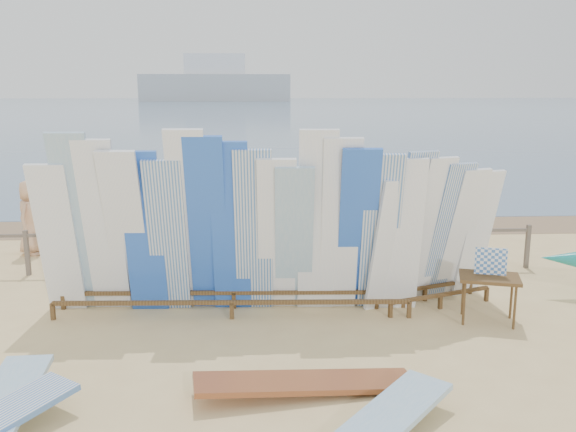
{
  "coord_description": "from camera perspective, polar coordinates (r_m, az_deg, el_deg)",
  "views": [
    {
      "loc": [
        0.53,
        -8.74,
        3.58
      ],
      "look_at": [
        1.1,
        2.7,
        1.2
      ],
      "focal_mm": 38.0,
      "sensor_mm": 36.0,
      "label": 1
    }
  ],
  "objects": [
    {
      "name": "ground",
      "position": [
        9.47,
        -5.94,
        -10.55
      ],
      "size": [
        160.0,
        160.0,
        0.0
      ],
      "primitive_type": "plane",
      "color": "#DABC7E",
      "rests_on": "ground"
    },
    {
      "name": "ocean",
      "position": [
        136.79,
        -3.14,
        10.25
      ],
      "size": [
        320.0,
        240.0,
        0.02
      ],
      "primitive_type": "cube",
      "color": "#496382",
      "rests_on": "ground"
    },
    {
      "name": "wet_sand_strip",
      "position": [
        16.35,
        -4.64,
        -0.94
      ],
      "size": [
        40.0,
        2.6,
        0.01
      ],
      "primitive_type": "cube",
      "color": "#85674B",
      "rests_on": "ground"
    },
    {
      "name": "distant_ship",
      "position": [
        189.17,
        -6.82,
        12.2
      ],
      "size": [
        45.0,
        8.0,
        14.0
      ],
      "color": "#999EA3",
      "rests_on": "ocean"
    },
    {
      "name": "fence",
      "position": [
        12.12,
        -5.27,
        -2.39
      ],
      "size": [
        12.08,
        0.08,
        0.9
      ],
      "color": "#675A4D",
      "rests_on": "ground"
    },
    {
      "name": "main_surfboard_rack",
      "position": [
        9.71,
        -5.4,
        -1.56
      ],
      "size": [
        6.12,
        1.07,
        3.02
      ],
      "rotation": [
        0.0,
        0.0,
        -0.03
      ],
      "color": "brown",
      "rests_on": "ground"
    },
    {
      "name": "side_surfboard_rack",
      "position": [
        10.39,
        13.59,
        -1.89
      ],
      "size": [
        2.38,
        1.36,
        2.67
      ],
      "rotation": [
        0.0,
        0.0,
        0.36
      ],
      "color": "brown",
      "rests_on": "ground"
    },
    {
      "name": "vendor_table",
      "position": [
        10.1,
        18.23,
        -7.25
      ],
      "size": [
        1.04,
        0.86,
        1.2
      ],
      "rotation": [
        0.0,
        0.0,
        -0.29
      ],
      "color": "brown",
      "rests_on": "ground"
    },
    {
      "name": "flat_board_c",
      "position": [
        7.65,
        1.75,
        -16.19
      ],
      "size": [
        2.75,
        0.92,
        0.27
      ],
      "primitive_type": "cube",
      "rotation": [
        0.07,
        0.0,
        1.71
      ],
      "color": "brown",
      "rests_on": "ground"
    },
    {
      "name": "beach_chair_left",
      "position": [
        13.08,
        0.47,
        -3.01
      ],
      "size": [
        0.58,
        0.6,
        0.86
      ],
      "rotation": [
        0.0,
        0.0,
        0.07
      ],
      "color": "red",
      "rests_on": "ground"
    },
    {
      "name": "beach_chair_right",
      "position": [
        13.07,
        -2.11,
        -3.05
      ],
      "size": [
        0.61,
        0.62,
        0.84
      ],
      "rotation": [
        0.0,
        0.0,
        0.15
      ],
      "color": "red",
      "rests_on": "ground"
    },
    {
      "name": "stroller",
      "position": [
        13.22,
        0.59,
        -1.96
      ],
      "size": [
        0.78,
        0.94,
        1.12
      ],
      "rotation": [
        0.0,
        0.0,
        -0.31
      ],
      "color": "red",
      "rests_on": "ground"
    },
    {
      "name": "beachgoer_8",
      "position": [
        13.71,
        14.69,
        -0.04
      ],
      "size": [
        0.8,
        0.93,
        1.74
      ],
      "primitive_type": "imported",
      "rotation": [
        0.0,
        0.0,
        2.15
      ],
      "color": "beige",
      "rests_on": "ground"
    },
    {
      "name": "beachgoer_0",
      "position": [
        14.54,
        -22.89,
        -0.11
      ],
      "size": [
        0.54,
        0.87,
        1.65
      ],
      "primitive_type": "imported",
      "rotation": [
        0.0,
        0.0,
        1.36
      ],
      "color": "tan",
      "rests_on": "ground"
    },
    {
      "name": "beachgoer_7",
      "position": [
        14.75,
        13.85,
        0.98
      ],
      "size": [
        0.63,
        0.76,
        1.82
      ],
      "primitive_type": "imported",
      "rotation": [
        0.0,
        0.0,
        5.19
      ],
      "color": "#8C6042",
      "rests_on": "ground"
    },
    {
      "name": "beachgoer_3",
      "position": [
        15.65,
        -12.24,
        1.41
      ],
      "size": [
        1.18,
        0.77,
        1.69
      ],
      "primitive_type": "imported",
      "rotation": [
        0.0,
        0.0,
        3.46
      ],
      "color": "tan",
      "rests_on": "ground"
    },
    {
      "name": "beachgoer_4",
      "position": [
        14.71,
        -12.17,
        0.47
      ],
      "size": [
        0.41,
        0.91,
        1.54
      ],
      "primitive_type": "imported",
      "rotation": [
        0.0,
        0.0,
        1.55
      ],
      "color": "#8C6042",
      "rests_on": "ground"
    },
    {
      "name": "beachgoer_9",
      "position": [
        16.58,
        14.46,
        1.9
      ],
      "size": [
        1.17,
        0.68,
        1.7
      ],
      "primitive_type": "imported",
      "rotation": [
        0.0,
        0.0,
        0.22
      ],
      "color": "tan",
      "rests_on": "ground"
    },
    {
      "name": "beachgoer_2",
      "position": [
        14.16,
        -9.43,
        0.13
      ],
      "size": [
        0.53,
        0.81,
        1.54
      ],
      "primitive_type": "imported",
      "rotation": [
        0.0,
        0.0,
        1.82
      ],
      "color": "beige",
      "rests_on": "ground"
    },
    {
      "name": "beachgoer_extra_1",
      "position": [
        16.13,
        -20.15,
        1.12
      ],
      "size": [
        1.03,
        0.77,
        1.61
      ],
      "primitive_type": "imported",
      "rotation": [
        0.0,
        0.0,
        0.44
      ],
      "color": "#8C6042",
      "rests_on": "ground"
    }
  ]
}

